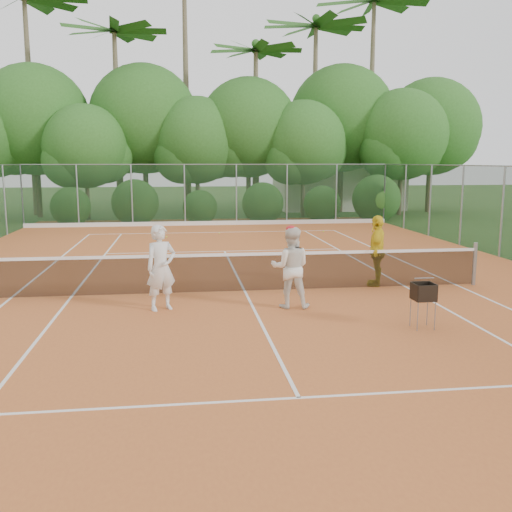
{
  "coord_description": "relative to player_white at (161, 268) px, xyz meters",
  "views": [
    {
      "loc": [
        -1.53,
        -13.51,
        3.17
      ],
      "look_at": [
        0.11,
        -1.2,
        1.1
      ],
      "focal_mm": 40.0,
      "sensor_mm": 36.0,
      "label": 1
    }
  ],
  "objects": [
    {
      "name": "stray_ball_a",
      "position": [
        2.12,
        12.75,
        -0.88
      ],
      "size": [
        0.07,
        0.07,
        0.07
      ],
      "primitive_type": "sphere",
      "color": "#CCE535",
      "rests_on": "clay_court"
    },
    {
      "name": "club_building",
      "position": [
        10.96,
        25.46,
        0.57
      ],
      "size": [
        8.0,
        5.0,
        3.0
      ],
      "primitive_type": "cube",
      "color": "beige",
      "rests_on": "ground"
    },
    {
      "name": "tropical_treeline",
      "position": [
        3.39,
        21.68,
        4.18
      ],
      "size": [
        32.1,
        8.49,
        15.03
      ],
      "color": "brown",
      "rests_on": "ground"
    },
    {
      "name": "ground",
      "position": [
        1.96,
        1.46,
        -0.93
      ],
      "size": [
        120.0,
        120.0,
        0.0
      ],
      "primitive_type": "plane",
      "color": "#2A4A1A",
      "rests_on": "ground"
    },
    {
      "name": "player_yellow",
      "position": [
        5.37,
        1.72,
        -0.01
      ],
      "size": [
        0.84,
        1.15,
        1.81
      ],
      "primitive_type": "imported",
      "rotation": [
        0.0,
        0.0,
        -2.0
      ],
      "color": "yellow",
      "rests_on": "clay_court"
    },
    {
      "name": "player_white",
      "position": [
        0.0,
        0.0,
        0.0
      ],
      "size": [
        0.79,
        0.68,
        1.83
      ],
      "primitive_type": "imported",
      "rotation": [
        0.0,
        0.0,
        0.44
      ],
      "color": "silver",
      "rests_on": "clay_court"
    },
    {
      "name": "clay_court",
      "position": [
        1.96,
        1.46,
        -0.92
      ],
      "size": [
        18.0,
        36.0,
        0.02
      ],
      "primitive_type": "cube",
      "color": "#C2642C",
      "rests_on": "ground"
    },
    {
      "name": "tennis_net",
      "position": [
        1.96,
        1.46,
        -0.4
      ],
      "size": [
        11.97,
        0.1,
        1.1
      ],
      "color": "gray",
      "rests_on": "clay_court"
    },
    {
      "name": "player_center_grp",
      "position": [
        2.77,
        -0.16,
        -0.03
      ],
      "size": [
        0.96,
        0.81,
        1.8
      ],
      "color": "silver",
      "rests_on": "clay_court"
    },
    {
      "name": "stray_ball_b",
      "position": [
        -0.16,
        11.83,
        -0.88
      ],
      "size": [
        0.07,
        0.07,
        0.07
      ],
      "primitive_type": "sphere",
      "color": "#C8E134",
      "rests_on": "clay_court"
    },
    {
      "name": "fence_back",
      "position": [
        1.96,
        16.46,
        0.59
      ],
      "size": [
        18.07,
        0.07,
        3.0
      ],
      "color": "#19381E",
      "rests_on": "clay_court"
    },
    {
      "name": "court_markings",
      "position": [
        1.96,
        1.46,
        -0.91
      ],
      "size": [
        11.03,
        23.83,
        0.01
      ],
      "color": "white",
      "rests_on": "clay_court"
    },
    {
      "name": "stray_ball_c",
      "position": [
        6.82,
        12.79,
        -0.88
      ],
      "size": [
        0.07,
        0.07,
        0.07
      ],
      "primitive_type": "sphere",
      "color": "#CCEC37",
      "rests_on": "clay_court"
    },
    {
      "name": "ball_hopper",
      "position": [
        4.96,
        -2.05,
        -0.22
      ],
      "size": [
        0.38,
        0.38,
        0.87
      ],
      "rotation": [
        0.0,
        0.0,
        -0.18
      ],
      "color": "gray",
      "rests_on": "clay_court"
    }
  ]
}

